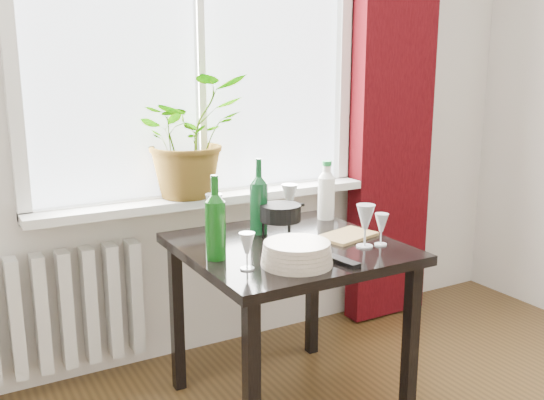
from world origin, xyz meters
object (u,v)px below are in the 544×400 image
wineglass_far_right (381,229)px  bottle_amber (261,205)px  wineglass_back_center (290,203)px  potted_plant (189,136)px  wine_bottle_right (259,196)px  wineglass_front_right (365,225)px  wineglass_front_left (247,251)px  table (288,265)px  wine_bottle_left (215,217)px  tv_remote (343,261)px  wineglass_back_left (214,213)px  fondue_pot (281,220)px  radiator (54,312)px  cleaning_bottle (326,190)px  plate_stack (297,254)px  cutting_board (347,236)px

wineglass_far_right → bottle_amber: bearing=130.0°
bottle_amber → wineglass_back_center: bearing=25.2°
potted_plant → wine_bottle_right: size_ratio=1.73×
wineglass_front_right → wineglass_front_left: wineglass_front_right is taller
table → wineglass_front_right: 0.36m
wine_bottle_left → wine_bottle_right: 0.39m
tv_remote → wineglass_front_right: bearing=23.2°
wineglass_far_right → wineglass_back_left: bearing=135.9°
potted_plant → wineglass_far_right: size_ratio=4.27×
wineglass_front_left → fondue_pot: wineglass_front_left is taller
table → potted_plant: potted_plant is taller
wine_bottle_right → bottle_amber: wine_bottle_right is taller
wineglass_front_right → wineglass_far_right: wineglass_front_right is taller
wineglass_front_right → tv_remote: (-0.20, -0.12, -0.08)m
radiator → potted_plant: (0.67, -0.02, 0.76)m
table → wineglass_back_left: 0.40m
tv_remote → wineglass_back_left: bearing=103.3°
cleaning_bottle → bottle_amber: bearing=-171.3°
wine_bottle_right → radiator: bearing=152.3°
wineglass_back_center → plate_stack: wineglass_back_center is taller
wineglass_back_center → fondue_pot: bearing=-130.7°
wineglass_back_left → fondue_pot: wineglass_back_left is taller
wineglass_back_center → tv_remote: bearing=-102.6°
wine_bottle_right → cutting_board: 0.42m
bottle_amber → fondue_pot: bearing=-56.3°
radiator → wine_bottle_left: size_ratio=2.41×
fondue_pot → tv_remote: size_ratio=1.34×
potted_plant → radiator: bearing=178.6°
radiator → tv_remote: bearing=-46.4°
potted_plant → cutting_board: 0.89m
wine_bottle_left → wine_bottle_right: (0.31, 0.23, 0.00)m
cutting_board → cleaning_bottle: bearing=72.2°
potted_plant → fondue_pot: potted_plant is taller
bottle_amber → tv_remote: (0.07, -0.52, -0.12)m
potted_plant → cutting_board: size_ratio=2.34×
potted_plant → tv_remote: size_ratio=3.83×
wine_bottle_left → wineglass_far_right: wine_bottle_left is taller
wine_bottle_right → bottle_amber: bearing=13.2°
table → cutting_board: size_ratio=3.42×
wineglass_back_left → plate_stack: bearing=-80.8°
radiator → table: 1.09m
table → wineglass_front_left: wineglass_front_left is taller
potted_plant → cleaning_bottle: bearing=-32.6°
radiator → wine_bottle_left: (0.51, -0.66, 0.53)m
bottle_amber → wineglass_far_right: bottle_amber is taller
radiator → wine_bottle_left: wine_bottle_left is taller
radiator → cutting_board: bearing=-31.0°
wine_bottle_right → wineglass_front_left: 0.49m
wine_bottle_right → wineglass_back_left: size_ratio=1.87×
wine_bottle_right → fondue_pot: 0.14m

